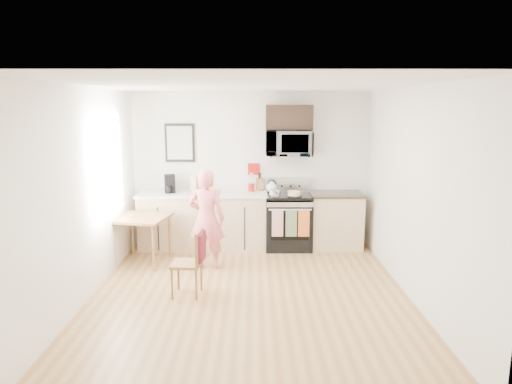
{
  "coord_description": "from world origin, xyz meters",
  "views": [
    {
      "loc": [
        0.06,
        -5.45,
        2.35
      ],
      "look_at": [
        0.08,
        1.0,
        1.14
      ],
      "focal_mm": 32.0,
      "sensor_mm": 36.0,
      "label": 1
    }
  ],
  "objects_px": {
    "microwave": "(289,143)",
    "chair": "(196,254)",
    "person": "(207,219)",
    "cake": "(294,194)",
    "range": "(288,223)",
    "dining_table": "(142,222)"
  },
  "relations": [
    {
      "from": "dining_table",
      "to": "person",
      "type": "bearing_deg",
      "value": -13.16
    },
    {
      "from": "chair",
      "to": "person",
      "type": "bearing_deg",
      "value": 93.51
    },
    {
      "from": "dining_table",
      "to": "cake",
      "type": "xyz_separation_m",
      "value": [
        2.35,
        0.54,
        0.33
      ]
    },
    {
      "from": "microwave",
      "to": "dining_table",
      "type": "distance_m",
      "value": 2.67
    },
    {
      "from": "person",
      "to": "dining_table",
      "type": "bearing_deg",
      "value": -3.2
    },
    {
      "from": "chair",
      "to": "cake",
      "type": "height_order",
      "value": "cake"
    },
    {
      "from": "range",
      "to": "microwave",
      "type": "bearing_deg",
      "value": 90.06
    },
    {
      "from": "chair",
      "to": "range",
      "type": "bearing_deg",
      "value": 62.08
    },
    {
      "from": "dining_table",
      "to": "cake",
      "type": "bearing_deg",
      "value": 12.97
    },
    {
      "from": "range",
      "to": "microwave",
      "type": "xyz_separation_m",
      "value": [
        -0.0,
        0.1,
        1.32
      ]
    },
    {
      "from": "chair",
      "to": "cake",
      "type": "xyz_separation_m",
      "value": [
        1.38,
        1.8,
        0.42
      ]
    },
    {
      "from": "chair",
      "to": "dining_table",
      "type": "bearing_deg",
      "value": 133.22
    },
    {
      "from": "range",
      "to": "person",
      "type": "xyz_separation_m",
      "value": [
        -1.27,
        -0.96,
        0.3
      ]
    },
    {
      "from": "person",
      "to": "cake",
      "type": "bearing_deg",
      "value": -139.92
    },
    {
      "from": "microwave",
      "to": "chair",
      "type": "xyz_separation_m",
      "value": [
        -1.3,
        -2.08,
        -1.21
      ]
    },
    {
      "from": "microwave",
      "to": "chair",
      "type": "relative_size",
      "value": 0.9
    },
    {
      "from": "chair",
      "to": "cake",
      "type": "relative_size",
      "value": 3.42
    },
    {
      "from": "person",
      "to": "chair",
      "type": "height_order",
      "value": "person"
    },
    {
      "from": "dining_table",
      "to": "chair",
      "type": "xyz_separation_m",
      "value": [
        0.98,
        -1.26,
        -0.09
      ]
    },
    {
      "from": "person",
      "to": "chair",
      "type": "bearing_deg",
      "value": 98.06
    },
    {
      "from": "range",
      "to": "chair",
      "type": "xyz_separation_m",
      "value": [
        -1.3,
        -1.98,
        0.11
      ]
    },
    {
      "from": "person",
      "to": "cake",
      "type": "relative_size",
      "value": 5.96
    }
  ]
}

